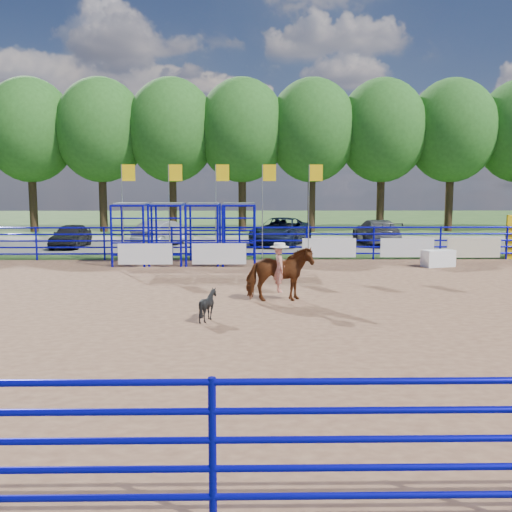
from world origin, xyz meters
name	(u,v)px	position (x,y,z in m)	size (l,w,h in m)	color
ground	(235,308)	(0.00, 0.00, 0.00)	(120.00, 120.00, 0.00)	#385B24
arena_dirt	(235,307)	(0.00, 0.00, 0.01)	(30.00, 20.00, 0.02)	#8E6347
gravel_strip	(241,244)	(0.00, 17.00, 0.01)	(40.00, 10.00, 0.01)	gray
announcer_table	(438,258)	(8.14, 7.67, 0.36)	(1.29, 0.60, 0.69)	white
horse_and_rider	(279,271)	(1.26, 0.80, 0.88)	(1.94, 1.02, 2.33)	#622E13
calf	(208,305)	(-0.62, -1.51, 0.40)	(0.62, 0.70, 0.77)	black
car_a	(71,236)	(-9.11, 15.30, 0.65)	(1.51, 3.76, 1.28)	black
car_b	(163,233)	(-4.29, 16.22, 0.70)	(1.47, 4.22, 1.39)	gray
car_c	(281,231)	(2.23, 16.55, 0.76)	(2.50, 5.42, 1.51)	#141B32
car_d	(376,232)	(7.63, 16.69, 0.71)	(1.97, 4.85, 1.41)	slate
perimeter_fence	(235,281)	(0.00, 0.00, 0.75)	(30.10, 20.10, 1.50)	#0A08B7
chute_assembly	(194,234)	(-1.90, 8.84, 1.26)	(19.32, 2.41, 4.20)	#0A08B7
treeline	(242,126)	(0.00, 26.00, 7.53)	(56.40, 6.40, 11.24)	#3F2B19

